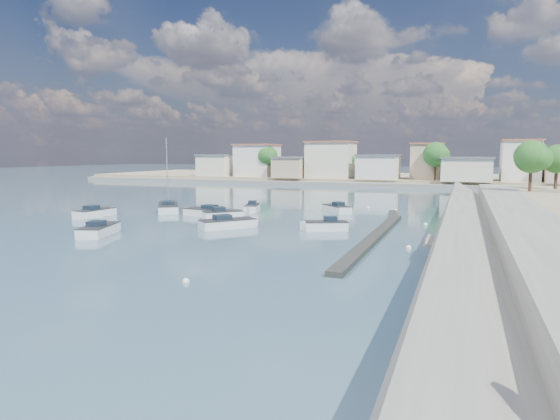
% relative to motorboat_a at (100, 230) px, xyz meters
% --- Properties ---
extents(ground, '(400.00, 400.00, 0.00)m').
position_rel_motorboat_a_xyz_m(ground, '(15.40, 36.42, -0.38)').
color(ground, '#2C4758').
rests_on(ground, ground).
extents(seawall_walkway, '(5.00, 90.00, 1.80)m').
position_rel_motorboat_a_xyz_m(seawall_walkway, '(33.90, 9.42, 0.52)').
color(seawall_walkway, slate).
rests_on(seawall_walkway, ground).
extents(breakwater, '(2.00, 31.02, 0.35)m').
position_rel_motorboat_a_xyz_m(breakwater, '(22.30, 9.11, -0.21)').
color(breakwater, black).
rests_on(breakwater, ground).
extents(far_shore_land, '(160.00, 40.00, 1.40)m').
position_rel_motorboat_a_xyz_m(far_shore_land, '(15.40, 88.42, 0.32)').
color(far_shore_land, gray).
rests_on(far_shore_land, ground).
extents(far_shore_quay, '(160.00, 2.50, 0.80)m').
position_rel_motorboat_a_xyz_m(far_shore_quay, '(15.40, 67.42, 0.02)').
color(far_shore_quay, slate).
rests_on(far_shore_quay, ground).
extents(far_town, '(113.01, 12.80, 8.35)m').
position_rel_motorboat_a_xyz_m(far_town, '(26.11, 73.34, 4.56)').
color(far_town, beige).
rests_on(far_town, far_shore_land).
extents(shore_trees, '(74.56, 38.32, 7.92)m').
position_rel_motorboat_a_xyz_m(shore_trees, '(23.74, 64.54, 5.84)').
color(shore_trees, '#38281E').
rests_on(shore_trees, ground).
extents(motorboat_a, '(3.44, 5.49, 1.48)m').
position_rel_motorboat_a_xyz_m(motorboat_a, '(0.00, 0.00, 0.00)').
color(motorboat_a, white).
rests_on(motorboat_a, ground).
extents(motorboat_b, '(4.13, 4.16, 1.48)m').
position_rel_motorboat_a_xyz_m(motorboat_b, '(5.31, 12.63, -0.00)').
color(motorboat_b, white).
rests_on(motorboat_b, ground).
extents(motorboat_c, '(5.84, 2.87, 1.48)m').
position_rel_motorboat_a_xyz_m(motorboat_c, '(2.12, 13.79, 0.00)').
color(motorboat_c, white).
rests_on(motorboat_c, ground).
extents(motorboat_d, '(4.24, 2.95, 1.48)m').
position_rel_motorboat_a_xyz_m(motorboat_d, '(17.34, 9.02, -0.00)').
color(motorboat_d, white).
rests_on(motorboat_d, ground).
extents(motorboat_e, '(2.06, 5.31, 1.48)m').
position_rel_motorboat_a_xyz_m(motorboat_e, '(-8.78, 9.07, -0.00)').
color(motorboat_e, white).
rests_on(motorboat_e, ground).
extents(motorboat_f, '(4.20, 4.27, 1.48)m').
position_rel_motorboat_a_xyz_m(motorboat_f, '(14.92, 22.47, -0.00)').
color(motorboat_f, white).
rests_on(motorboat_f, ground).
extents(motorboat_g, '(2.55, 4.35, 1.48)m').
position_rel_motorboat_a_xyz_m(motorboat_g, '(5.51, 19.10, 0.00)').
color(motorboat_g, white).
rests_on(motorboat_g, ground).
extents(motorboat_h, '(4.84, 5.22, 1.48)m').
position_rel_motorboat_a_xyz_m(motorboat_h, '(8.77, 7.25, -0.00)').
color(motorboat_h, white).
rests_on(motorboat_h, ground).
extents(sailboat, '(5.83, 6.92, 9.00)m').
position_rel_motorboat_a_xyz_m(sailboat, '(-4.46, 16.35, 0.03)').
color(sailboat, white).
rests_on(sailboat, ground).
extents(mooring_buoys, '(10.81, 38.64, 0.40)m').
position_rel_motorboat_a_xyz_m(mooring_buoys, '(20.33, 12.07, -0.33)').
color(mooring_buoys, white).
rests_on(mooring_buoys, ground).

